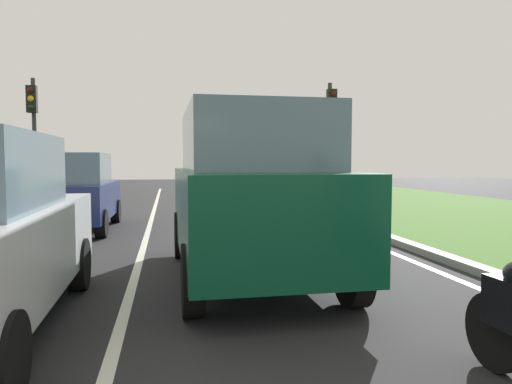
% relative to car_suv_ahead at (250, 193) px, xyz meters
% --- Properties ---
extents(ground_plane, '(60.00, 60.00, 0.00)m').
position_rel_car_suv_ahead_xyz_m(ground_plane, '(-0.86, 5.61, -1.17)').
color(ground_plane, '#262628').
extents(lane_line_center, '(0.12, 32.00, 0.01)m').
position_rel_car_suv_ahead_xyz_m(lane_line_center, '(-1.56, 5.61, -1.16)').
color(lane_line_center, silver).
rests_on(lane_line_center, ground).
extents(lane_line_right_edge, '(0.12, 32.00, 0.01)m').
position_rel_car_suv_ahead_xyz_m(lane_line_right_edge, '(2.74, 5.61, -1.16)').
color(lane_line_right_edge, silver).
rests_on(lane_line_right_edge, ground).
extents(grass_verge_right, '(9.00, 48.00, 0.06)m').
position_rel_car_suv_ahead_xyz_m(grass_verge_right, '(7.64, 5.61, -1.14)').
color(grass_verge_right, '#47752D').
rests_on(grass_verge_right, ground).
extents(curb_right, '(0.24, 48.00, 0.12)m').
position_rel_car_suv_ahead_xyz_m(curb_right, '(3.24, 5.61, -1.11)').
color(curb_right, '#9E9B93').
rests_on(curb_right, ground).
extents(car_suv_ahead, '(2.01, 4.52, 2.28)m').
position_rel_car_suv_ahead_xyz_m(car_suv_ahead, '(0.00, 0.00, 0.00)').
color(car_suv_ahead, '#0C472D').
rests_on(car_suv_ahead, ground).
extents(car_hatchback_far, '(1.76, 3.72, 1.78)m').
position_rel_car_suv_ahead_xyz_m(car_hatchback_far, '(-3.22, 5.13, -0.28)').
color(car_hatchback_far, navy).
rests_on(car_hatchback_far, ground).
extents(traffic_light_near_right, '(0.32, 0.50, 4.32)m').
position_rel_car_suv_ahead_xyz_m(traffic_light_near_right, '(4.50, 9.60, 1.76)').
color(traffic_light_near_right, '#2D2D2D').
rests_on(traffic_light_near_right, ground).
extents(traffic_light_overhead_left, '(0.32, 0.50, 4.39)m').
position_rel_car_suv_ahead_xyz_m(traffic_light_overhead_left, '(-5.55, 10.88, 1.79)').
color(traffic_light_overhead_left, '#2D2D2D').
rests_on(traffic_light_overhead_left, ground).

